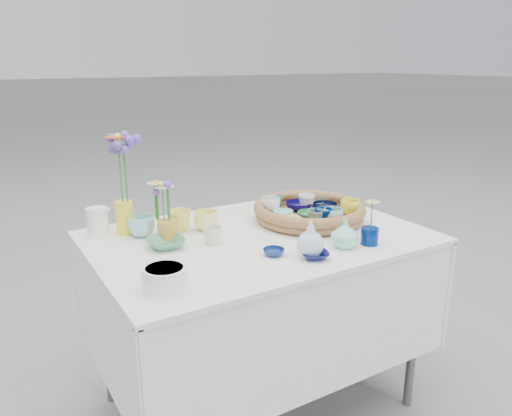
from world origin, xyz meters
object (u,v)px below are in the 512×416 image
wicker_tray (309,212)px  tall_vase_yellow (125,217)px  display_table (258,402)px  bud_vase_seafoam (345,234)px

wicker_tray → tall_vase_yellow: 0.75m
wicker_tray → tall_vase_yellow: size_ratio=3.64×
display_table → wicker_tray: wicker_tray is taller
display_table → bud_vase_seafoam: bud_vase_seafoam is taller
bud_vase_seafoam → tall_vase_yellow: 0.85m
wicker_tray → bud_vase_seafoam: (-0.08, -0.32, 0.01)m
wicker_tray → bud_vase_seafoam: size_ratio=4.52×
bud_vase_seafoam → tall_vase_yellow: tall_vase_yellow is taller
display_table → tall_vase_yellow: bearing=146.7°
wicker_tray → tall_vase_yellow: bearing=161.7°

